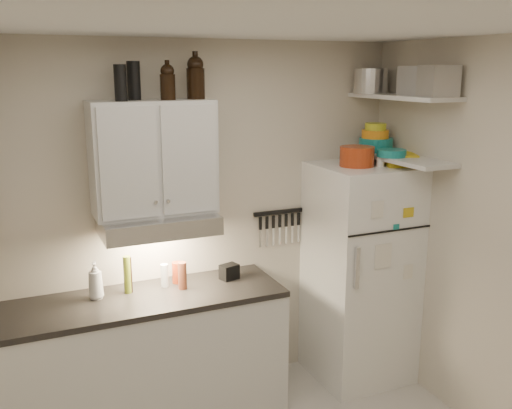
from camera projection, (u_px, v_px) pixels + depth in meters
name	position (u px, v px, depth m)	size (l,w,h in m)	color
ceiling	(287.00, 18.00, 2.50)	(3.20, 3.00, 0.02)	white
back_wall	(191.00, 223.00, 4.15)	(3.20, 0.02, 2.60)	beige
base_cabinet	(130.00, 366.00, 3.85)	(2.10, 0.60, 0.88)	silver
countertop	(126.00, 302.00, 3.75)	(2.10, 0.62, 0.04)	black
upper_cabinet	(153.00, 158.00, 3.75)	(0.80, 0.33, 0.75)	silver
range_hood	(158.00, 224.00, 3.79)	(0.76, 0.46, 0.12)	silver
fridge	(360.00, 273.00, 4.43)	(0.70, 0.68, 1.70)	white
shelf_hi	(402.00, 97.00, 4.08)	(0.30, 0.95, 0.03)	silver
shelf_lo	(399.00, 158.00, 4.18)	(0.30, 0.95, 0.03)	silver
knife_strip	(279.00, 212.00, 4.39)	(0.42, 0.02, 0.03)	black
dutch_oven	(357.00, 156.00, 4.16)	(0.25, 0.25, 0.15)	#A13212
book_stack	(400.00, 159.00, 4.22)	(0.21, 0.27, 0.09)	gold
spice_jar	(381.00, 160.00, 4.15)	(0.06, 0.06, 0.10)	silver
stock_pot	(371.00, 81.00, 4.31)	(0.26, 0.26, 0.18)	silver
tin_a	(416.00, 81.00, 3.99)	(0.20, 0.18, 0.20)	#AAAAAD
tin_b	(438.00, 81.00, 3.75)	(0.21, 0.21, 0.21)	#AAAAAD
bowl_teal	(376.00, 145.00, 4.39)	(0.26, 0.26, 0.10)	#167C7A
bowl_orange	(375.00, 134.00, 4.36)	(0.21, 0.21, 0.06)	orange
bowl_yellow	(376.00, 127.00, 4.35)	(0.16, 0.16, 0.05)	gold
plates	(392.00, 153.00, 4.13)	(0.21, 0.21, 0.05)	#167C7A
growler_a	(168.00, 82.00, 3.64)	(0.10, 0.10, 0.23)	black
growler_b	(196.00, 77.00, 3.75)	(0.12, 0.12, 0.29)	black
thermos_a	(134.00, 81.00, 3.63)	(0.08, 0.08, 0.24)	black
thermos_b	(120.00, 83.00, 3.49)	(0.08, 0.08, 0.22)	black
soap_bottle	(95.00, 278.00, 3.73)	(0.11, 0.11, 0.29)	silver
pepper_mill	(182.00, 276.00, 3.90)	(0.06, 0.06, 0.19)	brown
oil_bottle	(127.00, 275.00, 3.82)	(0.05, 0.05, 0.26)	#616F1B
vinegar_bottle	(128.00, 275.00, 3.84)	(0.05, 0.05, 0.25)	black
clear_bottle	(165.00, 275.00, 3.95)	(0.05, 0.05, 0.16)	silver
red_jar	(177.00, 272.00, 4.02)	(0.08, 0.08, 0.15)	#A13212
caddy	(229.00, 272.00, 4.10)	(0.13, 0.09, 0.11)	black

